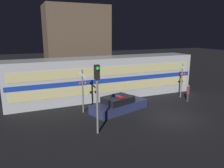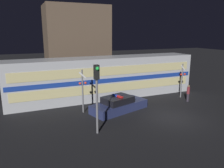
% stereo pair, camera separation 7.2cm
% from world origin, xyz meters
% --- Properties ---
extents(ground_plane, '(120.00, 120.00, 0.00)m').
position_xyz_m(ground_plane, '(0.00, 0.00, 0.00)').
color(ground_plane, black).
extents(train, '(18.71, 2.87, 4.05)m').
position_xyz_m(train, '(-2.64, 7.19, 2.03)').
color(train, '#B7BABF').
rests_on(train, ground_plane).
extents(police_car, '(5.27, 3.27, 1.37)m').
position_xyz_m(police_car, '(-3.10, 3.07, 0.51)').
color(police_car, navy).
rests_on(police_car, ground_plane).
extents(pedestrian, '(0.27, 0.27, 1.61)m').
position_xyz_m(pedestrian, '(3.95, 2.75, 0.83)').
color(pedestrian, '#2D2833').
rests_on(pedestrian, ground_plane).
extents(crossing_signal_near, '(0.65, 0.28, 3.42)m').
position_xyz_m(crossing_signal_near, '(4.27, 4.10, 1.92)').
color(crossing_signal_near, slate).
rests_on(crossing_signal_near, ground_plane).
extents(crossing_signal_far, '(0.65, 0.28, 3.56)m').
position_xyz_m(crossing_signal_far, '(-5.97, 3.81, 1.99)').
color(crossing_signal_far, slate).
rests_on(crossing_signal_far, ground_plane).
extents(traffic_light_corner, '(0.30, 0.46, 4.49)m').
position_xyz_m(traffic_light_corner, '(-6.15, -0.22, 3.05)').
color(traffic_light_corner, slate).
rests_on(traffic_light_corner, ground_plane).
extents(building_left, '(7.96, 4.99, 9.77)m').
position_xyz_m(building_left, '(-3.24, 16.07, 4.88)').
color(building_left, brown).
rests_on(building_left, ground_plane).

